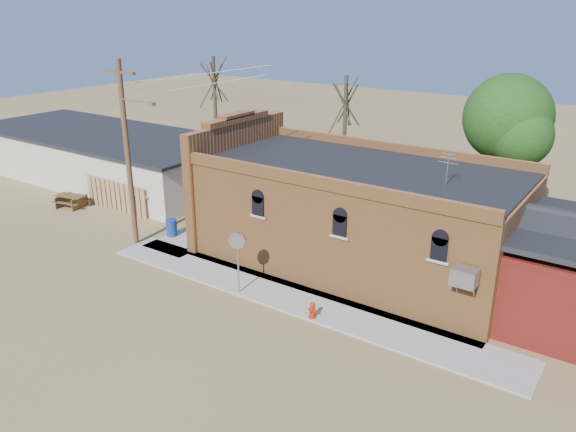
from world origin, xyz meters
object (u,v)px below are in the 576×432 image
Objects in this scene: brick_bar at (352,214)px; picnic_table at (71,199)px; fire_hydrant at (312,310)px; trash_barrel at (172,228)px; utility_pole at (128,151)px; stop_sign at (238,247)px.

picnic_table is at bearing -170.85° from brick_bar.
fire_hydrant is 10.71m from trash_barrel.
stop_sign is (7.59, -1.20, -2.64)m from utility_pole.
picnic_table is at bearing 168.41° from utility_pole.
brick_bar is 9.52m from trash_barrel.
fire_hydrant is 0.25× the size of stop_sign.
trash_barrel is at bearing 154.29° from stop_sign.
brick_bar reaches higher than picnic_table.
utility_pole is at bearing 167.79° from stop_sign.
brick_bar is 8.04× the size of picnic_table.
trash_barrel reaches higher than fire_hydrant.
brick_bar is 10.96m from utility_pole.
brick_bar is 5.99m from fire_hydrant.
fire_hydrant is at bearing -3.28° from stop_sign.
stop_sign is (-2.19, -5.49, -0.21)m from brick_bar.
picnic_table is (-15.02, 2.72, -1.65)m from stop_sign.
fire_hydrant is (1.39, -5.50, -1.94)m from brick_bar.
fire_hydrant is 3.98m from stop_sign.
trash_barrel is at bearing -163.18° from brick_bar.
fire_hydrant is 0.75× the size of trash_barrel.
fire_hydrant is at bearing -6.14° from utility_pole.
stop_sign is 15.35m from picnic_table.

